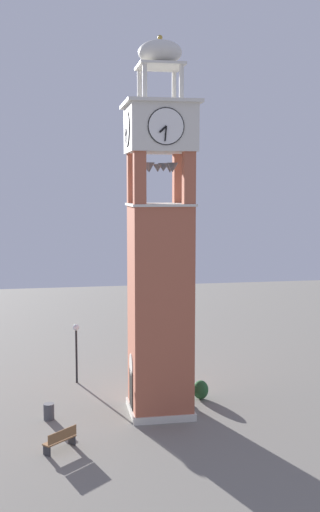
{
  "coord_description": "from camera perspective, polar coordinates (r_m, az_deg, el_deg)",
  "views": [
    {
      "loc": [
        29.41,
        -5.23,
        11.32
      ],
      "look_at": [
        0.0,
        0.0,
        7.96
      ],
      "focal_mm": 42.96,
      "sensor_mm": 36.0,
      "label": 1
    }
  ],
  "objects": [
    {
      "name": "lamp_post",
      "position": [
        36.03,
        -7.8,
        -7.92
      ],
      "size": [
        0.36,
        0.36,
        3.45
      ],
      "color": "black",
      "rests_on": "ground"
    },
    {
      "name": "trash_bin",
      "position": [
        31.35,
        -10.31,
        -14.07
      ],
      "size": [
        0.52,
        0.52,
        0.8
      ],
      "primitive_type": "cylinder",
      "color": "#4C4C51",
      "rests_on": "ground"
    },
    {
      "name": "clock_tower",
      "position": [
        30.09,
        -0.0,
        -0.56
      ],
      "size": [
        3.5,
        3.5,
        18.47
      ],
      "color": "#AD5B42",
      "rests_on": "ground"
    },
    {
      "name": "ground",
      "position": [
        31.94,
        -0.0,
        -14.33
      ],
      "size": [
        80.0,
        80.0,
        0.0
      ],
      "primitive_type": "plane",
      "color": "gray"
    },
    {
      "name": "shrub_near_entry",
      "position": [
        33.68,
        3.81,
        -12.31
      ],
      "size": [
        0.83,
        0.83,
        1.01
      ],
      "primitive_type": "ellipsoid",
      "color": "#28562D",
      "rests_on": "ground"
    },
    {
      "name": "park_bench",
      "position": [
        27.9,
        -9.25,
        -16.52
      ],
      "size": [
        1.38,
        1.49,
        0.95
      ],
      "color": "brown",
      "rests_on": "ground"
    }
  ]
}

